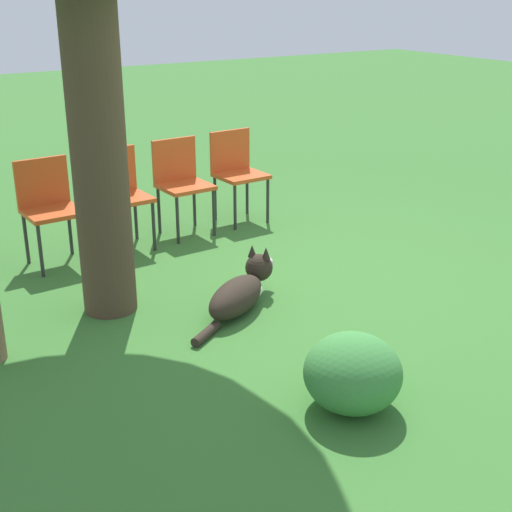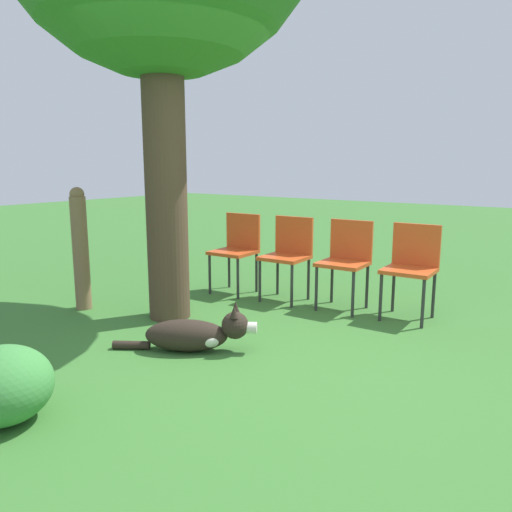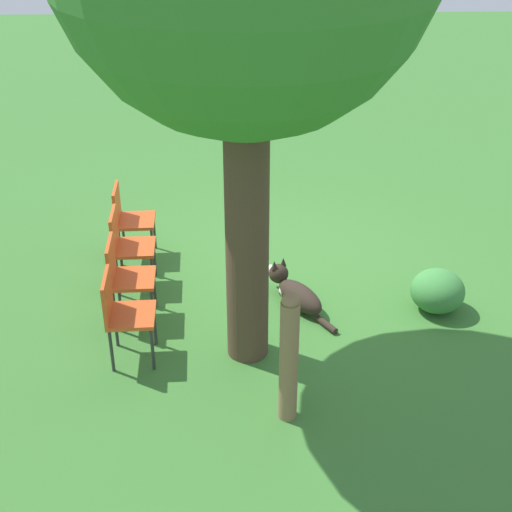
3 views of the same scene
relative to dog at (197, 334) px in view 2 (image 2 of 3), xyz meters
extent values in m
plane|color=#38702D|center=(0.18, -0.55, -0.14)|extent=(30.00, 30.00, 0.00)
cylinder|color=#4C3828|center=(0.51, 0.80, 1.25)|extent=(0.38, 0.38, 2.78)
ellipsoid|color=#2D231C|center=(-0.04, 0.07, -0.01)|extent=(0.56, 0.68, 0.25)
ellipsoid|color=silver|center=(0.05, -0.08, -0.03)|extent=(0.31, 0.31, 0.15)
sphere|color=#2D231C|center=(0.16, -0.25, 0.07)|extent=(0.29, 0.29, 0.21)
cylinder|color=silver|center=(0.22, -0.36, 0.06)|extent=(0.12, 0.13, 0.09)
cone|color=#2D231C|center=(0.21, -0.22, 0.20)|extent=(0.07, 0.07, 0.09)
cone|color=#2D231C|center=(0.11, -0.28, 0.20)|extent=(0.07, 0.07, 0.09)
cylinder|color=#2D231C|center=(-0.27, 0.44, -0.10)|extent=(0.21, 0.28, 0.07)
cylinder|color=#846647|center=(0.20, 1.69, 0.42)|extent=(0.15, 0.15, 1.11)
sphere|color=#846647|center=(0.20, 1.69, 1.00)|extent=(0.14, 0.14, 0.14)
cube|color=#D14C1E|center=(1.72, -1.05, 0.32)|extent=(0.44, 0.46, 0.04)
cube|color=#D14C1E|center=(1.92, -1.04, 0.54)|extent=(0.05, 0.44, 0.39)
cylinder|color=#2D2D2D|center=(1.55, -1.24, 0.08)|extent=(0.03, 0.03, 0.44)
cylinder|color=#2D2D2D|center=(1.53, -0.86, 0.08)|extent=(0.03, 0.03, 0.44)
cylinder|color=#2D2D2D|center=(1.91, -1.23, 0.08)|extent=(0.03, 0.03, 0.44)
cylinder|color=#2D2D2D|center=(1.89, -0.85, 0.08)|extent=(0.03, 0.03, 0.44)
cube|color=#D14C1E|center=(1.66, -0.41, 0.32)|extent=(0.44, 0.46, 0.04)
cube|color=#D14C1E|center=(1.86, -0.41, 0.54)|extent=(0.05, 0.44, 0.39)
cylinder|color=#2D2D2D|center=(1.49, -0.61, 0.08)|extent=(0.03, 0.03, 0.44)
cylinder|color=#2D2D2D|center=(1.47, -0.23, 0.08)|extent=(0.03, 0.03, 0.44)
cylinder|color=#2D2D2D|center=(1.85, -0.60, 0.08)|extent=(0.03, 0.03, 0.44)
cylinder|color=#2D2D2D|center=(1.83, -0.22, 0.08)|extent=(0.03, 0.03, 0.44)
cube|color=#D14C1E|center=(1.60, 0.22, 0.32)|extent=(0.44, 0.46, 0.04)
cube|color=#D14C1E|center=(1.80, 0.23, 0.54)|extent=(0.05, 0.44, 0.39)
cylinder|color=#2D2D2D|center=(1.43, 0.02, 0.08)|extent=(0.03, 0.03, 0.44)
cylinder|color=#2D2D2D|center=(1.42, 0.40, 0.08)|extent=(0.03, 0.03, 0.44)
cylinder|color=#2D2D2D|center=(1.79, 0.03, 0.08)|extent=(0.03, 0.03, 0.44)
cylinder|color=#2D2D2D|center=(1.78, 0.41, 0.08)|extent=(0.03, 0.03, 0.44)
cube|color=#D14C1E|center=(1.54, 0.85, 0.32)|extent=(0.44, 0.46, 0.04)
cube|color=#D14C1E|center=(1.74, 0.86, 0.54)|extent=(0.05, 0.44, 0.39)
cylinder|color=#2D2D2D|center=(1.37, 0.65, 0.08)|extent=(0.03, 0.03, 0.44)
cylinder|color=#2D2D2D|center=(1.36, 1.03, 0.08)|extent=(0.03, 0.03, 0.44)
cylinder|color=#2D2D2D|center=(1.73, 0.67, 0.08)|extent=(0.03, 0.03, 0.44)
cylinder|color=#2D2D2D|center=(1.72, 1.05, 0.08)|extent=(0.03, 0.03, 0.44)
ellipsoid|color=#3D843D|center=(-1.42, 0.15, 0.08)|extent=(0.54, 0.54, 0.43)
camera|label=1|loc=(-4.01, 2.41, 2.08)|focal=50.00mm
camera|label=2|loc=(-2.71, -2.49, 1.29)|focal=35.00mm
camera|label=3|loc=(0.60, 6.16, 3.91)|focal=50.00mm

